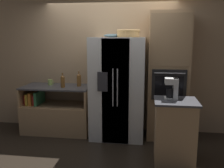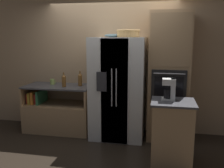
% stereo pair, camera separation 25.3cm
% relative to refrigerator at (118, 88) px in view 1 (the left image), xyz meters
% --- Properties ---
extents(ground_plane, '(20.00, 20.00, 0.00)m').
position_rel_refrigerator_xyz_m(ground_plane, '(-0.20, -0.03, -0.92)').
color(ground_plane, black).
extents(wall_back, '(12.00, 0.06, 2.80)m').
position_rel_refrigerator_xyz_m(wall_back, '(-0.20, 0.43, 0.48)').
color(wall_back, tan).
rests_on(wall_back, ground_plane).
extents(counter_left, '(1.31, 0.66, 0.92)m').
position_rel_refrigerator_xyz_m(counter_left, '(-1.22, 0.06, -0.59)').
color(counter_left, tan).
rests_on(counter_left, ground_plane).
extents(refrigerator, '(0.97, 0.82, 1.85)m').
position_rel_refrigerator_xyz_m(refrigerator, '(0.00, 0.00, 0.00)').
color(refrigerator, white).
rests_on(refrigerator, ground_plane).
extents(wall_oven, '(0.71, 0.67, 2.29)m').
position_rel_refrigerator_xyz_m(wall_oven, '(0.90, 0.09, 0.22)').
color(wall_oven, tan).
rests_on(wall_oven, ground_plane).
extents(island_counter, '(0.62, 0.57, 0.95)m').
position_rel_refrigerator_xyz_m(island_counter, '(0.95, -0.86, -0.45)').
color(island_counter, tan).
rests_on(island_counter, ground_plane).
extents(wicker_basket, '(0.41, 0.41, 0.13)m').
position_rel_refrigerator_xyz_m(wicker_basket, '(0.18, -0.06, 0.99)').
color(wicker_basket, tan).
rests_on(wicker_basket, refrigerator).
extents(fruit_bowl, '(0.31, 0.31, 0.06)m').
position_rel_refrigerator_xyz_m(fruit_bowl, '(-0.12, 0.11, 0.95)').
color(fruit_bowl, '#668C99').
rests_on(fruit_bowl, refrigerator).
extents(bottle_tall, '(0.08, 0.08, 0.29)m').
position_rel_refrigerator_xyz_m(bottle_tall, '(-0.77, 0.12, 0.12)').
color(bottle_tall, brown).
rests_on(bottle_tall, counter_left).
extents(bottle_short, '(0.08, 0.08, 0.27)m').
position_rel_refrigerator_xyz_m(bottle_short, '(-1.04, -0.03, 0.11)').
color(bottle_short, brown).
rests_on(bottle_short, counter_left).
extents(mug, '(0.12, 0.09, 0.11)m').
position_rel_refrigerator_xyz_m(mug, '(-1.36, 0.16, 0.05)').
color(mug, '#B2D166').
rests_on(mug, counter_left).
extents(coffee_maker, '(0.19, 0.18, 0.32)m').
position_rel_refrigerator_xyz_m(coffee_maker, '(0.90, -0.79, 0.20)').
color(coffee_maker, white).
rests_on(coffee_maker, island_counter).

